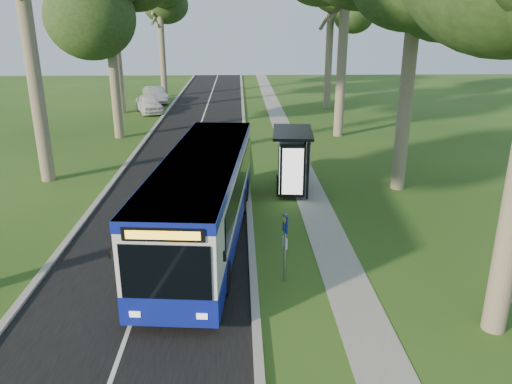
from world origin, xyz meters
TOP-DOWN VIEW (x-y plane):
  - ground at (0.00, 0.00)m, footprint 120.00×120.00m
  - road at (-3.50, 10.00)m, footprint 7.00×100.00m
  - kerb_east at (0.00, 10.00)m, footprint 0.25×100.00m
  - kerb_west at (-7.00, 10.00)m, footprint 0.25×100.00m
  - centre_line at (-3.50, 10.00)m, footprint 0.12×100.00m
  - footpath at (3.00, 10.00)m, footprint 1.50×100.00m
  - bus at (-1.75, 0.07)m, footprint 3.76×12.78m
  - bus_stop_sign at (1.00, -3.15)m, footprint 0.15×0.32m
  - bus_shelter at (2.32, 5.55)m, footprint 2.15×3.60m
  - litter_bin at (1.61, 5.16)m, footprint 0.56×0.56m
  - car_white at (-8.51, 28.00)m, footprint 3.46×5.14m
  - car_silver at (-8.81, 33.58)m, footprint 3.35×5.12m

SIDE VIEW (x-z plane):
  - ground at x=0.00m, z-range 0.00..0.00m
  - road at x=-3.50m, z-range 0.00..0.02m
  - footpath at x=3.00m, z-range 0.00..0.02m
  - centre_line at x=-3.50m, z-range 0.02..0.02m
  - kerb_east at x=0.00m, z-range 0.00..0.12m
  - kerb_west at x=-7.00m, z-range 0.00..0.12m
  - litter_bin at x=1.61m, z-range 0.01..0.98m
  - car_silver at x=-8.81m, z-range 0.00..1.60m
  - car_white at x=-8.51m, z-range 0.00..1.62m
  - bus_stop_sign at x=1.00m, z-range 0.30..2.62m
  - bus at x=-1.75m, z-range 0.06..3.40m
  - bus_shelter at x=2.32m, z-range 0.62..3.59m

